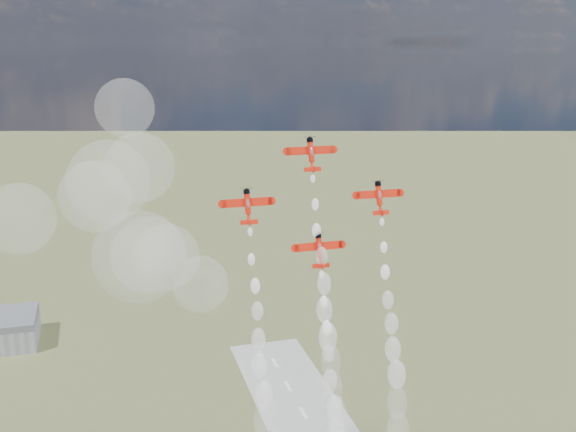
# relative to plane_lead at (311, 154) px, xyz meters

# --- Properties ---
(plane_lead) EXTENTS (10.51, 4.41, 7.28)m
(plane_lead) POSITION_rel_plane_lead_xyz_m (0.00, 0.00, 0.00)
(plane_lead) COLOR red
(plane_lead) RESTS_ON ground
(plane_left) EXTENTS (10.51, 4.41, 7.28)m
(plane_left) POSITION_rel_plane_lead_xyz_m (-14.70, -3.21, -9.77)
(plane_left) COLOR red
(plane_left) RESTS_ON ground
(plane_right) EXTENTS (10.51, 4.41, 7.28)m
(plane_right) POSITION_rel_plane_lead_xyz_m (14.70, -3.21, -9.77)
(plane_right) COLOR red
(plane_right) RESTS_ON ground
(plane_slot) EXTENTS (10.51, 4.41, 7.28)m
(plane_slot) POSITION_rel_plane_lead_xyz_m (0.00, -6.43, -19.54)
(plane_slot) COLOR red
(plane_slot) RESTS_ON ground
(smoke_trail_lead) EXTENTS (5.18, 18.79, 50.27)m
(smoke_trail_lead) POSITION_rel_plane_lead_xyz_m (0.17, -14.02, -42.76)
(smoke_trail_lead) COLOR white
(smoke_trail_lead) RESTS_ON plane_lead
(smoke_trail_left) EXTENTS (5.53, 18.28, 50.08)m
(smoke_trail_left) POSITION_rel_plane_lead_xyz_m (-14.49, -17.03, -52.37)
(smoke_trail_left) COLOR white
(smoke_trail_left) RESTS_ON plane_left
(smoke_trail_right) EXTENTS (5.97, 18.71, 50.90)m
(smoke_trail_right) POSITION_rel_plane_lead_xyz_m (14.74, -17.31, -52.67)
(smoke_trail_right) COLOR white
(smoke_trail_right) RESTS_ON plane_right
(drifted_smoke_cloud) EXTENTS (64.98, 38.31, 52.50)m
(drifted_smoke_cloud) POSITION_rel_plane_lead_xyz_m (-41.17, 11.21, -14.65)
(drifted_smoke_cloud) COLOR white
(drifted_smoke_cloud) RESTS_ON ground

